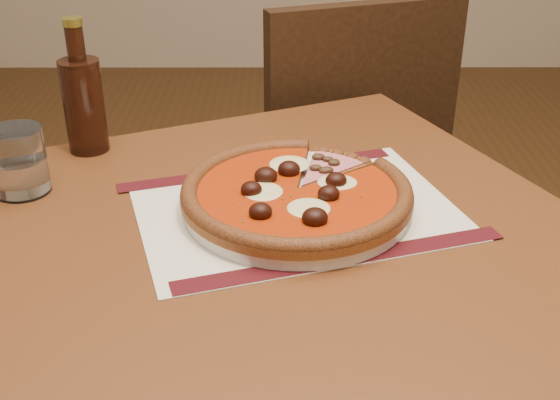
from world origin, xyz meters
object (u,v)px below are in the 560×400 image
Objects in this scene: table at (280,289)px; chair_far at (339,161)px; water_glass at (18,161)px; bottle at (83,101)px; pizza at (296,191)px; plate at (296,204)px.

table is 1.15× the size of chair_far.
table is 0.72m from chair_far.
water_glass reaches higher than table.
chair_far is 4.21× the size of bottle.
chair_far is at bearing 79.59° from pizza.
water_glass is at bearing 171.49° from pizza.
table is at bearing -117.04° from plate.
bottle is (0.06, 0.15, 0.04)m from water_glass.
table is 3.30× the size of pizza.
bottle reaches higher than pizza.
bottle reaches higher than chair_far.
plate is (-0.12, -0.65, 0.24)m from chair_far.
chair_far reaches higher than table.
water_glass is 0.17m from bottle.
pizza is 3.28× the size of water_glass.
table is 3.39× the size of plate.
plate is at bearing 59.74° from chair_far.
bottle is (-0.34, 0.21, 0.05)m from pizza.
chair_far is (0.14, 0.69, -0.13)m from table.
pizza is (0.02, 0.04, 0.13)m from table.
water_glass is at bearing 164.49° from table.
bottle is at bearing 67.71° from water_glass.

